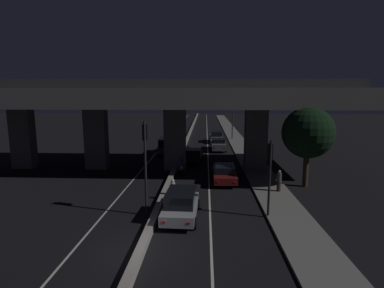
# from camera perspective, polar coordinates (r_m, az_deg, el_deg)

# --- Properties ---
(ground_plane) EXTENTS (200.00, 200.00, 0.00)m
(ground_plane) POSITION_cam_1_polar(r_m,az_deg,el_deg) (14.79, -9.64, -19.78)
(ground_plane) COLOR black
(lane_line_left_inner) EXTENTS (0.12, 126.00, 0.00)m
(lane_line_left_inner) POSITION_cam_1_polar(r_m,az_deg,el_deg) (48.53, -4.68, 0.86)
(lane_line_left_inner) COLOR beige
(lane_line_left_inner) RESTS_ON ground_plane
(lane_line_right_inner) EXTENTS (0.12, 126.00, 0.00)m
(lane_line_right_inner) POSITION_cam_1_polar(r_m,az_deg,el_deg) (48.14, 2.95, 0.81)
(lane_line_right_inner) COLOR beige
(lane_line_right_inner) RESTS_ON ground_plane
(median_divider) EXTENTS (0.41, 126.00, 0.38)m
(median_divider) POSITION_cam_1_polar(r_m,az_deg,el_deg) (48.20, -0.88, 1.06)
(median_divider) COLOR gray
(median_divider) RESTS_ON ground_plane
(sidewalk_right) EXTENTS (2.64, 126.00, 0.13)m
(sidewalk_right) POSITION_cam_1_polar(r_m,az_deg,el_deg) (41.52, 9.41, -0.59)
(sidewalk_right) COLOR slate
(sidewalk_right) RESTS_ON ground_plane
(elevated_overpass) EXTENTS (35.29, 10.59, 8.59)m
(elevated_overpass) POSITION_cam_1_polar(r_m,az_deg,el_deg) (28.40, -3.97, 8.10)
(elevated_overpass) COLOR #5B5956
(elevated_overpass) RESTS_ON ground_plane
(traffic_light_left_of_median) EXTENTS (0.30, 0.49, 5.69)m
(traffic_light_left_of_median) POSITION_cam_1_polar(r_m,az_deg,el_deg) (17.72, -8.88, -1.52)
(traffic_light_left_of_median) COLOR black
(traffic_light_left_of_median) RESTS_ON ground_plane
(traffic_light_right_of_median) EXTENTS (0.30, 0.49, 4.62)m
(traffic_light_right_of_median) POSITION_cam_1_polar(r_m,az_deg,el_deg) (17.92, 14.58, -3.89)
(traffic_light_right_of_median) COLOR black
(traffic_light_right_of_median) RESTS_ON ground_plane
(street_lamp) EXTENTS (2.68, 0.32, 7.40)m
(street_lamp) POSITION_cam_1_polar(r_m,az_deg,el_deg) (48.44, 7.26, 6.09)
(street_lamp) COLOR #2D2D30
(street_lamp) RESTS_ON ground_plane
(car_silver_lead) EXTENTS (2.13, 4.31, 1.66)m
(car_silver_lead) POSITION_cam_1_polar(r_m,az_deg,el_deg) (17.82, -2.14, -11.37)
(car_silver_lead) COLOR gray
(car_silver_lead) RESTS_ON ground_plane
(car_dark_red_second) EXTENTS (2.00, 4.76, 1.42)m
(car_dark_red_second) POSITION_cam_1_polar(r_m,az_deg,el_deg) (25.20, 6.18, -5.47)
(car_dark_red_second) COLOR #591414
(car_dark_red_second) RESTS_ON ground_plane
(car_black_third) EXTENTS (2.02, 4.66, 1.38)m
(car_black_third) POSITION_cam_1_polar(r_m,az_deg,el_deg) (32.50, 0.22, -2.09)
(car_black_third) COLOR black
(car_black_third) RESTS_ON ground_plane
(car_grey_fourth) EXTENTS (2.06, 4.79, 1.55)m
(car_grey_fourth) POSITION_cam_1_polar(r_m,az_deg,el_deg) (39.12, 4.95, -0.03)
(car_grey_fourth) COLOR #515459
(car_grey_fourth) RESTS_ON ground_plane
(car_silver_fifth) EXTENTS (1.99, 4.57, 1.67)m
(car_silver_fifth) POSITION_cam_1_polar(r_m,az_deg,el_deg) (45.72, 4.63, 1.44)
(car_silver_fifth) COLOR gray
(car_silver_fifth) RESTS_ON ground_plane
(car_grey_lead_oncoming) EXTENTS (2.01, 4.65, 1.92)m
(car_grey_lead_oncoming) POSITION_cam_1_polar(r_m,az_deg,el_deg) (36.90, -4.81, -0.25)
(car_grey_lead_oncoming) COLOR #515459
(car_grey_lead_oncoming) RESTS_ON ground_plane
(car_dark_red_second_oncoming) EXTENTS (2.00, 4.50, 1.84)m
(car_dark_red_second_oncoming) POSITION_cam_1_polar(r_m,az_deg,el_deg) (49.65, -2.80, 2.21)
(car_dark_red_second_oncoming) COLOR #591414
(car_dark_red_second_oncoming) RESTS_ON ground_plane
(motorcycle_blue_filtering_near) EXTENTS (0.34, 1.85, 1.46)m
(motorcycle_blue_filtering_near) POSITION_cam_1_polar(r_m,az_deg,el_deg) (20.85, -3.68, -8.95)
(motorcycle_blue_filtering_near) COLOR black
(motorcycle_blue_filtering_near) RESTS_ON ground_plane
(motorcycle_white_filtering_mid) EXTENTS (0.34, 1.73, 1.46)m
(motorcycle_white_filtering_mid) POSITION_cam_1_polar(r_m,az_deg,el_deg) (27.79, -2.02, -4.25)
(motorcycle_white_filtering_mid) COLOR black
(motorcycle_white_filtering_mid) RESTS_ON ground_plane
(motorcycle_black_filtering_far) EXTENTS (0.33, 1.80, 1.42)m
(motorcycle_black_filtering_far) POSITION_cam_1_polar(r_m,az_deg,el_deg) (34.36, -0.73, -1.63)
(motorcycle_black_filtering_far) COLOR black
(motorcycle_black_filtering_far) RESTS_ON ground_plane
(pedestrian_on_sidewalk) EXTENTS (0.35, 0.35, 1.59)m
(pedestrian_on_sidewalk) POSITION_cam_1_polar(r_m,az_deg,el_deg) (23.04, 16.23, -6.74)
(pedestrian_on_sidewalk) COLOR #2D261E
(pedestrian_on_sidewalk) RESTS_ON sidewalk_right
(roadside_tree_kerbside_near) EXTENTS (3.96, 3.96, 6.27)m
(roadside_tree_kerbside_near) POSITION_cam_1_polar(r_m,az_deg,el_deg) (24.64, 21.23, 1.98)
(roadside_tree_kerbside_near) COLOR #38281C
(roadside_tree_kerbside_near) RESTS_ON ground_plane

